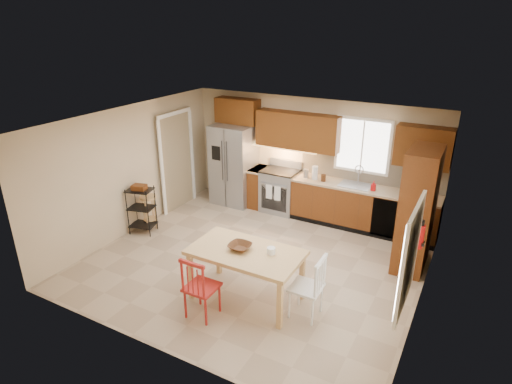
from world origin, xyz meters
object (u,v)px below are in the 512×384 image
object	(u,v)px
chair_red	(202,286)
table_bowl	(240,249)
range_stove	(280,191)
fire_extinguisher	(420,237)
refrigerator	(234,165)
chair_white	(306,286)
bar_stool	(150,212)
dining_table	(246,275)
utility_cart	(142,210)
soap_bottle	(374,186)
table_jar	(271,252)
pantry	(417,210)

from	to	relation	value
chair_red	table_bowl	xyz separation A→B (m)	(0.25, 0.65, 0.33)
range_stove	fire_extinguisher	distance (m)	3.83
refrigerator	chair_white	xyz separation A→B (m)	(3.05, -3.06, -0.42)
chair_red	bar_stool	xyz separation A→B (m)	(-2.55, 1.77, -0.14)
dining_table	utility_cart	xyz separation A→B (m)	(-2.90, 0.91, 0.08)
range_stove	soap_bottle	distance (m)	2.10
dining_table	table_bowl	xyz separation A→B (m)	(-0.10, -0.00, 0.41)
dining_table	table_bowl	distance (m)	0.43
soap_bottle	chair_red	size ratio (longest dim) A/B	0.20
chair_red	chair_white	world-z (taller)	same
refrigerator	fire_extinguisher	bearing A→B (deg)	-24.52
table_jar	chair_red	bearing A→B (deg)	-133.40
dining_table	bar_stool	xyz separation A→B (m)	(-2.90, 1.12, -0.05)
range_stove	table_jar	bearing A→B (deg)	-66.75
chair_white	table_bowl	size ratio (longest dim) A/B	2.90
range_stove	table_jar	size ratio (longest dim) A/B	6.13
fire_extinguisher	utility_cart	distance (m)	5.17
fire_extinguisher	soap_bottle	bearing A→B (deg)	120.53
pantry	dining_table	bearing A→B (deg)	-132.90
table_bowl	dining_table	bearing A→B (deg)	0.00
bar_stool	table_bowl	bearing A→B (deg)	-12.15
pantry	table_bowl	xyz separation A→B (m)	(-2.13, -2.18, -0.23)
soap_bottle	dining_table	size ratio (longest dim) A/B	0.12
range_stove	utility_cart	size ratio (longest dim) A/B	0.96
chair_red	bar_stool	distance (m)	3.11
table_bowl	table_jar	size ratio (longest dim) A/B	2.23
dining_table	chair_red	distance (m)	0.74
pantry	dining_table	distance (m)	3.05
pantry	chair_red	size ratio (longest dim) A/B	2.16
chair_red	bar_stool	world-z (taller)	chair_red
fire_extinguisher	bar_stool	xyz separation A→B (m)	(-5.13, -0.01, -0.75)
range_stove	bar_stool	distance (m)	2.83
chair_white	utility_cart	size ratio (longest dim) A/B	1.01
pantry	bar_stool	bearing A→B (deg)	-167.86
refrigerator	utility_cart	bearing A→B (deg)	-109.99
refrigerator	chair_white	distance (m)	4.34
range_stove	utility_cart	distance (m)	2.98
table_bowl	utility_cart	world-z (taller)	utility_cart
bar_stool	chair_red	bearing A→B (deg)	-25.07
dining_table	chair_red	size ratio (longest dim) A/B	1.70
pantry	dining_table	size ratio (longest dim) A/B	1.27
dining_table	bar_stool	world-z (taller)	dining_table
refrigerator	chair_red	xyz separation A→B (m)	(1.75, -3.76, -0.42)
soap_bottle	chair_red	bearing A→B (deg)	-110.93
fire_extinguisher	pantry	bearing A→B (deg)	100.78
pantry	table_bowl	size ratio (longest dim) A/B	6.26
range_stove	bar_stool	size ratio (longest dim) A/B	1.32
range_stove	pantry	xyz separation A→B (m)	(2.98, -0.99, 0.59)
pantry	utility_cart	xyz separation A→B (m)	(-4.93, -1.27, -0.57)
pantry	table_bowl	bearing A→B (deg)	-134.32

